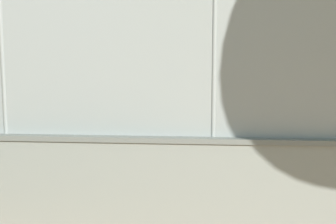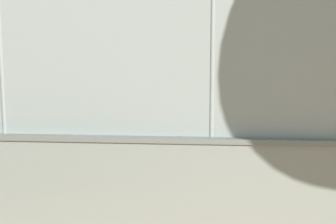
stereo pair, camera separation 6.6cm
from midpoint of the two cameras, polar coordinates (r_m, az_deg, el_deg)
The scene contains 6 objects.
ground_plane at distance 17.63m, azimuth -3.51°, elevation -2.05°, with size 260.00×260.00×0.00m, color tan.
perimeter_wall at distance 7.45m, azimuth 5.46°, elevation -9.47°, with size 33.53×0.67×1.72m.
fence_panel_on_wall at distance 7.11m, azimuth 5.68°, elevation 6.15°, with size 32.93×0.33×2.30m.
player_at_service_line at distance 18.54m, azimuth 3.10°, elevation 1.54°, with size 1.23×0.77×1.67m.
player_near_wall_returning at distance 16.86m, azimuth 16.60°, elevation 0.08°, with size 0.68×0.74×1.47m.
spare_ball_by_wall at distance 8.68m, azimuth -10.22°, elevation -12.49°, with size 0.16×0.16×0.16m, color white.
Camera 2 is at (-2.45, 17.18, 3.12)m, focal length 50.06 mm.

